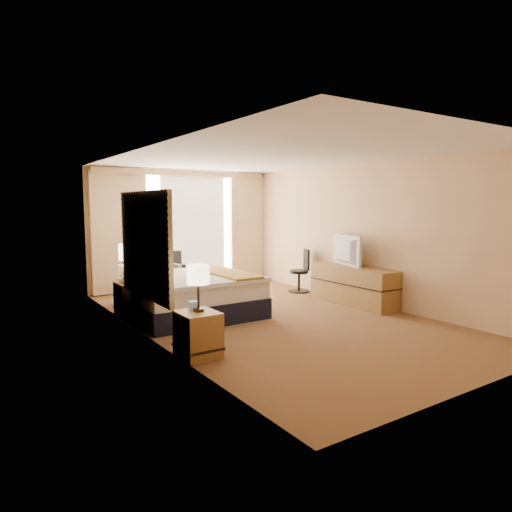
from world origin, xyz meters
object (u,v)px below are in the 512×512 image
floor_lamp (149,244)px  lamp_left (198,275)px  media_dresser (353,286)px  bed (191,295)px  desk_chair (301,273)px  television (342,250)px  nightstand_right (131,299)px  lamp_right (128,253)px  loveseat (162,283)px  nightstand_left (198,334)px

floor_lamp → lamp_left: 3.66m
media_dresser → floor_lamp: (-2.98, 2.53, 0.73)m
bed → desk_chair: bearing=12.2°
television → nightstand_right: bearing=88.3°
lamp_left → lamp_right: size_ratio=0.88×
loveseat → desk_chair: size_ratio=1.72×
loveseat → floor_lamp: size_ratio=1.02×
television → bed: bearing=94.5°
loveseat → lamp_right: size_ratio=2.38×
media_dresser → floor_lamp: size_ratio=1.17×
floor_lamp → lamp_right: floor_lamp is taller
desk_chair → television: television is taller
desk_chair → lamp_left: lamp_left is taller
media_dresser → loveseat: size_ratio=1.15×
floor_lamp → desk_chair: size_ratio=1.69×
nightstand_left → television: size_ratio=0.55×
bed → desk_chair: 2.92m
nightstand_right → desk_chair: desk_chair is taller
media_dresser → lamp_right: lamp_right is taller
nightstand_right → lamp_right: bearing=-125.1°
lamp_left → desk_chair: bearing=34.7°
bed → television: (2.84, -0.60, 0.63)m
bed → lamp_left: lamp_left is taller
media_dresser → desk_chair: size_ratio=1.98×
nightstand_right → bed: bearing=-36.5°
nightstand_left → television: 3.94m
nightstand_left → lamp_right: size_ratio=0.84×
nightstand_left → nightstand_right: (0.00, 2.50, 0.00)m
nightstand_right → floor_lamp: (0.72, 1.08, 0.81)m
loveseat → nightstand_right: bearing=-146.7°
floor_lamp → nightstand_right: bearing=-123.8°
nightstand_left → lamp_left: bearing=-38.9°
loveseat → television: television is taller
bed → desk_chair: bed is taller
nightstand_right → desk_chair: 3.67m
nightstand_right → lamp_right: (-0.05, -0.07, 0.78)m
nightstand_left → nightstand_right: same height
loveseat → television: size_ratio=1.57×
media_dresser → desk_chair: 1.47m
television → loveseat: bearing=66.6°
nightstand_left → media_dresser: (3.70, 1.05, 0.07)m
media_dresser → television: television is taller
desk_chair → television: 1.35m
television → lamp_right: bearing=89.4°
desk_chair → lamp_right: size_ratio=1.39×
bed → loveseat: bed is taller
loveseat → lamp_right: (-1.01, -1.11, 0.76)m
lamp_left → nightstand_left: bearing=141.1°
media_dresser → lamp_left: size_ratio=3.13×
nightstand_left → desk_chair: (3.66, 2.52, 0.13)m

